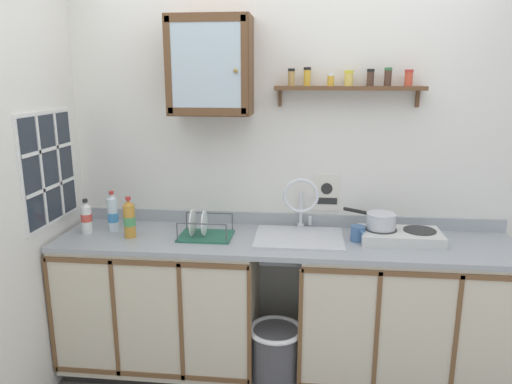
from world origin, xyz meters
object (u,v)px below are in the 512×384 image
object	(u,v)px
sink	(299,237)
bottle_juice_amber_1	(129,219)
hot_plate_stove	(400,236)
bottle_water_clear_2	(113,213)
trash_bin	(275,359)
wall_cabinet	(210,66)
dish_rack	(204,232)
warning_sign	(327,193)
bottle_opaque_white_0	(86,218)
mug	(358,234)
saucepan	(381,220)

from	to	relation	value
sink	bottle_juice_amber_1	size ratio (longest dim) A/B	2.10
hot_plate_stove	bottle_water_clear_2	size ratio (longest dim) A/B	1.83
bottle_water_clear_2	trash_bin	xyz separation A→B (m)	(1.04, -0.23, -0.80)
bottle_water_clear_2	wall_cabinet	size ratio (longest dim) A/B	0.45
hot_plate_stove	bottle_water_clear_2	distance (m)	1.76
hot_plate_stove	bottle_water_clear_2	xyz separation A→B (m)	(-1.76, 0.01, 0.08)
dish_rack	warning_sign	bearing A→B (deg)	21.64
bottle_opaque_white_0	mug	world-z (taller)	bottle_opaque_white_0
dish_rack	mug	distance (m)	0.92
mug	warning_sign	world-z (taller)	warning_sign
hot_plate_stove	bottle_water_clear_2	world-z (taller)	bottle_water_clear_2
bottle_opaque_white_0	dish_rack	bearing A→B (deg)	0.53
bottle_juice_amber_1	mug	size ratio (longest dim) A/B	2.05
hot_plate_stove	wall_cabinet	world-z (taller)	wall_cabinet
bottle_opaque_white_0	warning_sign	world-z (taller)	warning_sign
dish_rack	trash_bin	world-z (taller)	dish_rack
bottle_water_clear_2	warning_sign	xyz separation A→B (m)	(1.33, 0.24, 0.11)
wall_cabinet	hot_plate_stove	bearing A→B (deg)	-5.95
wall_cabinet	mug	bearing A→B (deg)	-9.20
bottle_water_clear_2	sink	bearing A→B (deg)	-0.06
sink	hot_plate_stove	world-z (taller)	sink
hot_plate_stove	trash_bin	xyz separation A→B (m)	(-0.72, -0.22, -0.72)
saucepan	wall_cabinet	xyz separation A→B (m)	(-1.02, 0.10, 0.89)
trash_bin	warning_sign	bearing A→B (deg)	58.40
bottle_water_clear_2	bottle_juice_amber_1	bearing A→B (deg)	-35.89
sink	bottle_water_clear_2	distance (m)	1.17
sink	hot_plate_stove	distance (m)	0.60
warning_sign	trash_bin	size ratio (longest dim) A/B	0.54
saucepan	wall_cabinet	bearing A→B (deg)	174.60
hot_plate_stove	bottle_juice_amber_1	bearing A→B (deg)	-176.54
bottle_juice_amber_1	saucepan	bearing A→B (deg)	4.56
bottle_opaque_white_0	sink	bearing A→B (deg)	2.74
saucepan	bottle_juice_amber_1	distance (m)	1.50
hot_plate_stove	wall_cabinet	bearing A→B (deg)	174.05
saucepan	trash_bin	distance (m)	1.04
mug	bottle_water_clear_2	bearing A→B (deg)	178.68
saucepan	bottle_water_clear_2	world-z (taller)	bottle_water_clear_2
sink	saucepan	world-z (taller)	sink
bottle_opaque_white_0	bottle_juice_amber_1	bearing A→B (deg)	-8.40
bottle_water_clear_2	dish_rack	xyz separation A→B (m)	(0.59, -0.06, -0.08)
sink	warning_sign	world-z (taller)	sink
sink	bottle_juice_amber_1	bearing A→B (deg)	-174.08
hot_plate_stove	warning_sign	world-z (taller)	warning_sign
sink	bottle_water_clear_2	world-z (taller)	sink
bottle_opaque_white_0	mug	size ratio (longest dim) A/B	1.79
dish_rack	warning_sign	size ratio (longest dim) A/B	1.36
dish_rack	saucepan	bearing A→B (deg)	3.78
bottle_water_clear_2	wall_cabinet	world-z (taller)	wall_cabinet
bottle_water_clear_2	trash_bin	world-z (taller)	bottle_water_clear_2
saucepan	trash_bin	bearing A→B (deg)	-158.05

